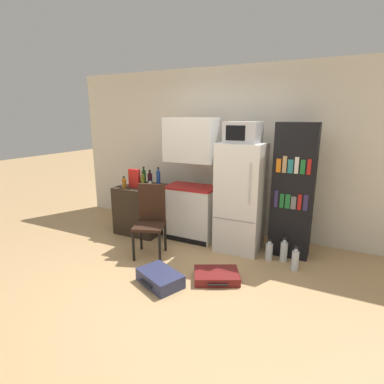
{
  "coord_description": "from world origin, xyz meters",
  "views": [
    {
      "loc": [
        1.63,
        -2.72,
        1.91
      ],
      "look_at": [
        -0.15,
        0.85,
        0.91
      ],
      "focal_mm": 28.0,
      "sensor_mm": 36.0,
      "label": 1
    }
  ],
  "objects_px": {
    "bottle_clear_short": "(150,185)",
    "water_bottle_front": "(284,251)",
    "bookshelf": "(293,191)",
    "side_table": "(143,209)",
    "bottle_olive_oil": "(143,181)",
    "water_bottle_back": "(295,260)",
    "bottle_green_tall": "(144,177)",
    "suitcase_large_flat": "(216,276)",
    "bottle_blue_soda": "(158,178)",
    "bowl": "(126,184)",
    "cereal_box": "(134,178)",
    "bottle_wine_dark": "(150,179)",
    "microwave": "(243,132)",
    "chair": "(151,215)",
    "water_bottle_middle": "(269,251)",
    "bottle_amber_beer": "(124,183)",
    "suitcase_small_flat": "(160,278)",
    "kitchen_hutch": "(191,185)",
    "refrigerator": "(241,198)"
  },
  "relations": [
    {
      "from": "bottle_olive_oil",
      "to": "water_bottle_back",
      "type": "height_order",
      "value": "bottle_olive_oil"
    },
    {
      "from": "kitchen_hutch",
      "to": "bowl",
      "type": "bearing_deg",
      "value": -170.26
    },
    {
      "from": "bottle_olive_oil",
      "to": "water_bottle_back",
      "type": "xyz_separation_m",
      "value": [
        2.43,
        -0.14,
        -0.77
      ]
    },
    {
      "from": "suitcase_small_flat",
      "to": "water_bottle_back",
      "type": "distance_m",
      "value": 1.73
    },
    {
      "from": "side_table",
      "to": "bottle_clear_short",
      "type": "relative_size",
      "value": 5.53
    },
    {
      "from": "bottle_green_tall",
      "to": "suitcase_large_flat",
      "type": "height_order",
      "value": "bottle_green_tall"
    },
    {
      "from": "water_bottle_front",
      "to": "water_bottle_back",
      "type": "xyz_separation_m",
      "value": [
        0.17,
        -0.19,
        -0.01
      ]
    },
    {
      "from": "bottle_wine_dark",
      "to": "bottle_blue_soda",
      "type": "xyz_separation_m",
      "value": [
        0.15,
        0.03,
        0.02
      ]
    },
    {
      "from": "cereal_box",
      "to": "bottle_green_tall",
      "type": "bearing_deg",
      "value": 95.21
    },
    {
      "from": "bottle_amber_beer",
      "to": "chair",
      "type": "height_order",
      "value": "chair"
    },
    {
      "from": "bowl",
      "to": "water_bottle_middle",
      "type": "relative_size",
      "value": 0.54
    },
    {
      "from": "refrigerator",
      "to": "bottle_clear_short",
      "type": "bearing_deg",
      "value": -173.96
    },
    {
      "from": "bottle_green_tall",
      "to": "suitcase_large_flat",
      "type": "xyz_separation_m",
      "value": [
        1.8,
        -1.11,
        -0.86
      ]
    },
    {
      "from": "microwave",
      "to": "kitchen_hutch",
      "type": "bearing_deg",
      "value": 176.7
    },
    {
      "from": "bookshelf",
      "to": "bottle_green_tall",
      "type": "bearing_deg",
      "value": -179.64
    },
    {
      "from": "bookshelf",
      "to": "bowl",
      "type": "relative_size",
      "value": 11.41
    },
    {
      "from": "bottle_clear_short",
      "to": "cereal_box",
      "type": "xyz_separation_m",
      "value": [
        -0.28,
        -0.03,
        0.09
      ]
    },
    {
      "from": "bottle_clear_short",
      "to": "water_bottle_back",
      "type": "height_order",
      "value": "bottle_clear_short"
    },
    {
      "from": "water_bottle_middle",
      "to": "bottle_olive_oil",
      "type": "bearing_deg",
      "value": 179.92
    },
    {
      "from": "side_table",
      "to": "bowl",
      "type": "distance_m",
      "value": 0.5
    },
    {
      "from": "bottle_amber_beer",
      "to": "bottle_blue_soda",
      "type": "distance_m",
      "value": 0.56
    },
    {
      "from": "refrigerator",
      "to": "bottle_blue_soda",
      "type": "distance_m",
      "value": 1.44
    },
    {
      "from": "refrigerator",
      "to": "suitcase_large_flat",
      "type": "distance_m",
      "value": 1.23
    },
    {
      "from": "bottle_amber_beer",
      "to": "refrigerator",
      "type": "bearing_deg",
      "value": 9.82
    },
    {
      "from": "bottle_clear_short",
      "to": "bottle_blue_soda",
      "type": "distance_m",
      "value": 0.23
    },
    {
      "from": "suitcase_small_flat",
      "to": "water_bottle_back",
      "type": "xyz_separation_m",
      "value": [
        1.37,
        1.06,
        0.06
      ]
    },
    {
      "from": "bottle_wine_dark",
      "to": "bottle_olive_oil",
      "type": "distance_m",
      "value": 0.21
    },
    {
      "from": "bottle_olive_oil",
      "to": "water_bottle_middle",
      "type": "bearing_deg",
      "value": -0.08
    },
    {
      "from": "microwave",
      "to": "bottle_blue_soda",
      "type": "bearing_deg",
      "value": 177.58
    },
    {
      "from": "bottle_amber_beer",
      "to": "cereal_box",
      "type": "xyz_separation_m",
      "value": [
        0.11,
        0.14,
        0.07
      ]
    },
    {
      "from": "chair",
      "to": "suitcase_large_flat",
      "type": "relative_size",
      "value": 1.56
    },
    {
      "from": "bottle_blue_soda",
      "to": "bottle_clear_short",
      "type": "bearing_deg",
      "value": -95.64
    },
    {
      "from": "bookshelf",
      "to": "side_table",
      "type": "bearing_deg",
      "value": -175.49
    },
    {
      "from": "bottle_clear_short",
      "to": "water_bottle_front",
      "type": "bearing_deg",
      "value": 0.55
    },
    {
      "from": "cereal_box",
      "to": "bottle_wine_dark",
      "type": "bearing_deg",
      "value": 54.73
    },
    {
      "from": "water_bottle_front",
      "to": "water_bottle_back",
      "type": "relative_size",
      "value": 1.05
    },
    {
      "from": "water_bottle_back",
      "to": "side_table",
      "type": "bearing_deg",
      "value": 174.07
    },
    {
      "from": "kitchen_hutch",
      "to": "bookshelf",
      "type": "distance_m",
      "value": 1.52
    },
    {
      "from": "bottle_wine_dark",
      "to": "suitcase_small_flat",
      "type": "bearing_deg",
      "value": -52.91
    },
    {
      "from": "bottle_blue_soda",
      "to": "water_bottle_middle",
      "type": "xyz_separation_m",
      "value": [
        1.92,
        -0.24,
        -0.8
      ]
    },
    {
      "from": "bottle_olive_oil",
      "to": "suitcase_small_flat",
      "type": "distance_m",
      "value": 1.8
    },
    {
      "from": "bookshelf",
      "to": "bottle_green_tall",
      "type": "distance_m",
      "value": 2.46
    },
    {
      "from": "water_bottle_front",
      "to": "kitchen_hutch",
      "type": "bearing_deg",
      "value": 173.17
    },
    {
      "from": "cereal_box",
      "to": "suitcase_small_flat",
      "type": "xyz_separation_m",
      "value": [
        1.22,
        -1.19,
        -0.86
      ]
    },
    {
      "from": "chair",
      "to": "water_bottle_front",
      "type": "bearing_deg",
      "value": -1.25
    },
    {
      "from": "bottle_blue_soda",
      "to": "cereal_box",
      "type": "relative_size",
      "value": 1.06
    },
    {
      "from": "suitcase_large_flat",
      "to": "cereal_box",
      "type": "bearing_deg",
      "value": 128.82
    },
    {
      "from": "bottle_amber_beer",
      "to": "suitcase_large_flat",
      "type": "xyz_separation_m",
      "value": [
        1.88,
        -0.67,
        -0.82
      ]
    },
    {
      "from": "refrigerator",
      "to": "side_table",
      "type": "bearing_deg",
      "value": -178.05
    },
    {
      "from": "bottle_amber_beer",
      "to": "bookshelf",
      "type": "bearing_deg",
      "value": 10.05
    }
  ]
}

